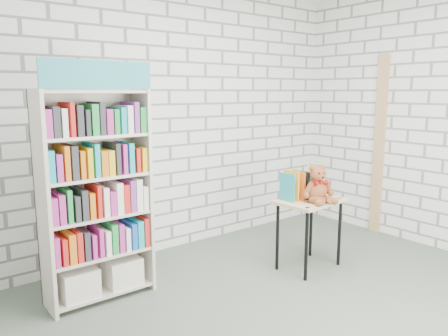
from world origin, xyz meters
TOP-DOWN VIEW (x-y plane):
  - ground at (0.00, 0.00)m, footprint 4.50×4.50m
  - room_shell at (0.00, 0.00)m, footprint 4.52×4.02m
  - bookshelf at (-1.08, 1.36)m, footprint 0.85×0.33m
  - display_table at (0.74, 0.71)m, footprint 0.65×0.48m
  - table_books at (0.73, 0.81)m, footprint 0.45×0.22m
  - teddy_bear at (0.73, 0.61)m, footprint 0.31×0.31m
  - door_trim at (2.23, 0.95)m, footprint 0.05×0.12m

SIDE VIEW (x-z plane):
  - ground at x=0.00m, z-range 0.00..0.00m
  - display_table at x=0.74m, z-range 0.24..0.91m
  - table_books at x=0.73m, z-range 0.67..0.93m
  - teddy_bear at x=0.73m, z-range 0.64..0.98m
  - bookshelf at x=-1.08m, z-range -0.08..1.82m
  - door_trim at x=2.23m, z-range 0.00..2.10m
  - room_shell at x=0.00m, z-range 0.38..3.19m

